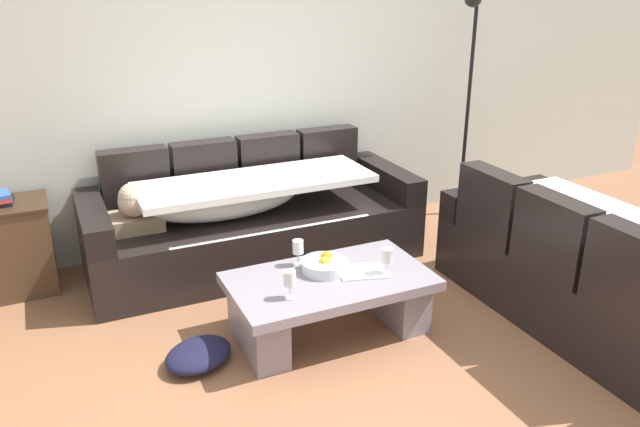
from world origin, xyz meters
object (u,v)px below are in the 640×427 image
coffee_table (330,298)px  wine_glass_near_right (387,257)px  book_stack_on_cabinet (0,199)px  wine_glass_near_left (290,279)px  floor_lamp (467,93)px  wine_glass_far_back (298,248)px  open_magazine (362,272)px  fruit_bowl (324,265)px  crumpled_garment (198,355)px  couch_along_wall (248,221)px  couch_near_window (593,274)px

coffee_table → wine_glass_near_right: (0.33, -0.11, 0.26)m
book_stack_on_cabinet → wine_glass_near_left: bearing=-47.1°
book_stack_on_cabinet → floor_lamp: (3.66, -0.10, 0.44)m
coffee_table → wine_glass_far_back: size_ratio=7.23×
coffee_table → wine_glass_near_left: size_ratio=7.23×
open_magazine → floor_lamp: floor_lamp is taller
wine_glass_near_right → wine_glass_far_back: 0.55m
wine_glass_near_left → fruit_bowl: bearing=35.7°
fruit_bowl → wine_glass_far_back: bearing=129.2°
wine_glass_near_left → wine_glass_far_back: 0.42m
fruit_bowl → crumpled_garment: (-0.82, -0.08, -0.36)m
wine_glass_near_right → open_magazine: wine_glass_near_right is taller
couch_along_wall → fruit_bowl: (0.12, -1.09, 0.09)m
wine_glass_near_left → open_magazine: (0.51, 0.11, -0.11)m
wine_glass_near_left → book_stack_on_cabinet: size_ratio=0.76×
couch_along_wall → wine_glass_near_left: size_ratio=14.69×
wine_glass_far_back → couch_near_window: bearing=-25.7°
couch_along_wall → wine_glass_near_right: couch_along_wall is taller
couch_along_wall → book_stack_on_cabinet: (-1.62, 0.23, 0.35)m
couch_along_wall → wine_glass_far_back: bearing=-89.4°
fruit_bowl → wine_glass_near_left: bearing=-144.3°
couch_near_window → floor_lamp: floor_lamp is taller
wine_glass_far_back → crumpled_garment: (-0.71, -0.22, -0.44)m
couch_along_wall → floor_lamp: (2.03, 0.13, 0.79)m
coffee_table → crumpled_garment: (-0.81, 0.01, -0.18)m
coffee_table → open_magazine: size_ratio=4.29×
wine_glass_near_left → book_stack_on_cabinet: bearing=132.9°
wine_glass_near_left → crumpled_garment: (-0.50, 0.15, -0.44)m
couch_along_wall → open_magazine: couch_along_wall is taller
coffee_table → wine_glass_near_left: 0.43m
wine_glass_near_left → floor_lamp: floor_lamp is taller
coffee_table → wine_glass_near_right: bearing=-18.2°
fruit_bowl → crumpled_garment: fruit_bowl is taller
couch_along_wall → couch_near_window: same height
couch_along_wall → coffee_table: couch_along_wall is taller
fruit_bowl → wine_glass_far_back: (-0.11, 0.14, 0.08)m
wine_glass_near_left → open_magazine: bearing=12.4°
wine_glass_near_right → wine_glass_far_back: bearing=142.4°
wine_glass_far_back → wine_glass_near_left: bearing=-118.9°
wine_glass_near_left → floor_lamp: 2.72m
couch_near_window → coffee_table: couch_near_window is taller
couch_near_window → fruit_bowl: bearing=66.9°
open_magazine → wine_glass_near_right: bearing=-17.2°
coffee_table → book_stack_on_cabinet: (-1.74, 1.40, 0.44)m
coffee_table → book_stack_on_cabinet: bearing=141.2°
wine_glass_far_back → floor_lamp: (2.02, 1.07, 0.62)m
wine_glass_near_left → open_magazine: wine_glass_near_left is taller
fruit_bowl → open_magazine: size_ratio=1.00×
crumpled_garment → fruit_bowl: bearing=5.6°
coffee_table → fruit_bowl: 0.20m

